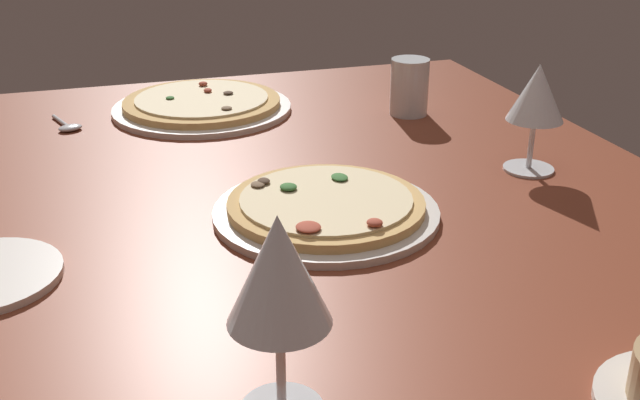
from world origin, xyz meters
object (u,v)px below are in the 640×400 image
(pizza_main, at_px, (326,207))
(spoon, at_px, (68,126))
(water_glass, at_px, (409,91))
(pizza_side, at_px, (202,105))
(wine_glass_near, at_px, (279,277))
(wine_glass_far, at_px, (537,96))

(pizza_main, distance_m, spoon, 0.56)
(pizza_main, height_order, water_glass, water_glass)
(pizza_side, bearing_deg, spoon, -81.61)
(pizza_side, xyz_separation_m, wine_glass_near, (0.85, -0.07, 0.12))
(wine_glass_near, bearing_deg, water_glass, 149.84)
(spoon, bearing_deg, water_glass, 81.07)
(wine_glass_far, distance_m, wine_glass_near, 0.64)
(pizza_side, height_order, spoon, pizza_side)
(wine_glass_near, bearing_deg, pizza_side, 175.29)
(wine_glass_far, height_order, water_glass, wine_glass_far)
(wine_glass_near, bearing_deg, pizza_main, 157.14)
(pizza_side, xyz_separation_m, wine_glass_far, (0.43, 0.41, 0.10))
(pizza_main, distance_m, water_glass, 0.46)
(pizza_main, height_order, wine_glass_far, wine_glass_far)
(pizza_main, xyz_separation_m, pizza_side, (-0.50, -0.08, -0.00))
(water_glass, bearing_deg, pizza_side, -109.84)
(water_glass, distance_m, spoon, 0.59)
(wine_glass_near, bearing_deg, wine_glass_far, 131.01)
(water_glass, xyz_separation_m, spoon, (-0.09, -0.59, -0.04))
(pizza_side, distance_m, wine_glass_far, 0.61)
(spoon, bearing_deg, pizza_main, 34.30)
(pizza_main, relative_size, wine_glass_near, 1.61)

